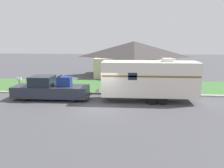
{
  "coord_description": "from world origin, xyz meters",
  "views": [
    {
      "loc": [
        2.09,
        -15.84,
        5.05
      ],
      "look_at": [
        0.75,
        1.87,
        1.4
      ],
      "focal_mm": 35.0,
      "sensor_mm": 36.0,
      "label": 1
    }
  ],
  "objects": [
    {
      "name": "pickup_truck",
      "position": [
        -4.54,
        1.87,
        0.88
      ],
      "size": [
        6.48,
        2.01,
        2.08
      ],
      "color": "black",
      "rests_on": "ground_plane"
    },
    {
      "name": "curb_strip",
      "position": [
        0.0,
        3.75,
        0.07
      ],
      "size": [
        80.0,
        0.3,
        0.14
      ],
      "color": "#ADADA8",
      "rests_on": "ground_plane"
    },
    {
      "name": "travel_trailer",
      "position": [
        3.81,
        1.87,
        1.9
      ],
      "size": [
        8.69,
        2.26,
        3.57
      ],
      "color": "black",
      "rests_on": "ground_plane"
    },
    {
      "name": "mailbox",
      "position": [
        -8.83,
        4.88,
        0.98
      ],
      "size": [
        0.48,
        0.2,
        1.27
      ],
      "color": "brown",
      "rests_on": "ground_plane"
    },
    {
      "name": "house_across_street",
      "position": [
        2.8,
        14.92,
        2.48
      ],
      "size": [
        11.16,
        7.34,
        4.78
      ],
      "color": "beige",
      "rests_on": "ground_plane"
    },
    {
      "name": "ground_plane",
      "position": [
        0.0,
        0.0,
        0.0
      ],
      "size": [
        120.0,
        120.0,
        0.0
      ],
      "primitive_type": "plane",
      "color": "#47474C"
    },
    {
      "name": "lawn_strip",
      "position": [
        0.0,
        7.4,
        0.01
      ],
      "size": [
        80.0,
        7.0,
        0.03
      ],
      "color": "#3D6B33",
      "rests_on": "ground_plane"
    }
  ]
}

